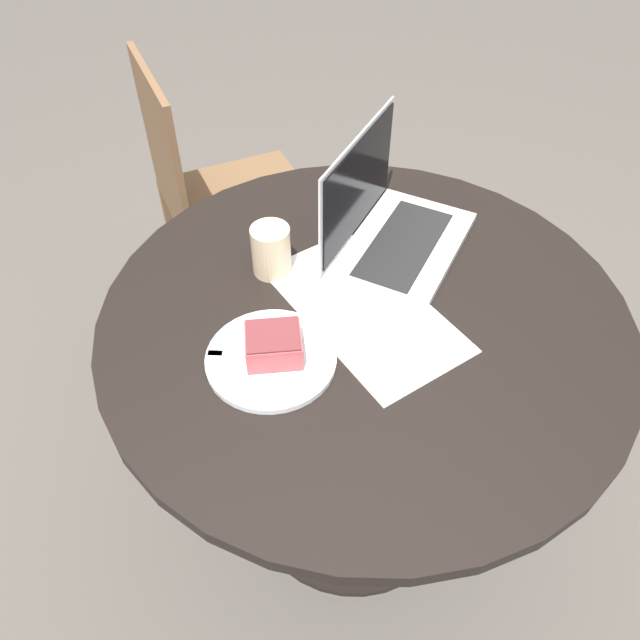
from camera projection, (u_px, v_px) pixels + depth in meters
ground_plane at (351, 495)px, 1.72m from camera, size 12.00×12.00×0.00m
dining_table at (361, 366)px, 1.32m from camera, size 1.02×1.02×0.73m
chair at (219, 203)px, 1.86m from camera, size 0.44×0.44×0.90m
paper_document at (361, 309)px, 1.20m from camera, size 0.44×0.27×0.00m
plate at (271, 359)px, 1.11m from camera, size 0.23×0.23×0.01m
cake_slice at (274, 345)px, 1.09m from camera, size 0.11×0.12×0.05m
fork at (245, 355)px, 1.10m from camera, size 0.10×0.16×0.00m
coffee_glass at (271, 250)px, 1.24m from camera, size 0.08×0.08×0.11m
laptop at (390, 229)px, 1.30m from camera, size 0.38×0.41×0.24m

